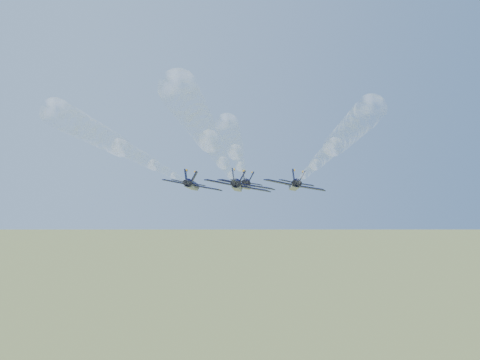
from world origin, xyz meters
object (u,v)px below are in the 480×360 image
object	(u,v)px
jet_lead	(247,184)
jet_right	(294,185)
jet_left	(192,185)
jet_slot	(238,186)

from	to	relation	value
jet_lead	jet_right	distance (m)	14.21
jet_left	jet_slot	size ratio (longest dim) A/B	1.00
jet_left	jet_right	size ratio (longest dim) A/B	1.00
jet_slot	jet_left	bearing A→B (deg)	137.24
jet_lead	jet_slot	world-z (taller)	same
jet_lead	jet_slot	xyz separation A→B (m)	(-8.58, -16.43, 0.00)
jet_left	jet_slot	distance (m)	13.56
jet_lead	jet_right	size ratio (longest dim) A/B	1.00
jet_right	jet_slot	xyz separation A→B (m)	(-13.84, -3.23, 0.00)
jet_right	jet_slot	bearing A→B (deg)	-143.12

